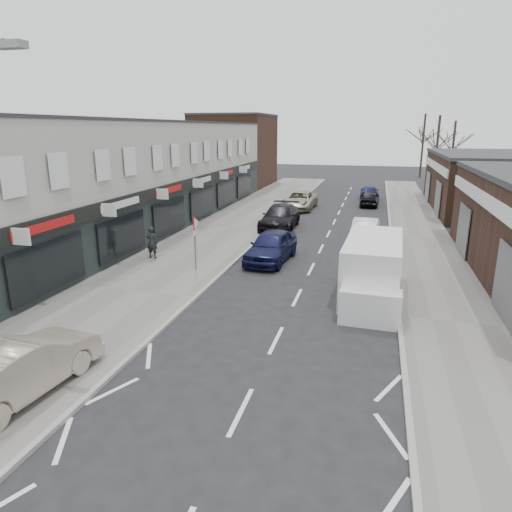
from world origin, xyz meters
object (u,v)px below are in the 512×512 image
Objects in this scene: pedestrian at (152,242)px; parked_car_right_c at (369,192)px; parked_car_right_a at (366,228)px; parked_car_right_b at (370,199)px; warning_sign at (195,228)px; parked_car_left_b at (280,217)px; white_van at (372,270)px; parked_car_left_c at (300,200)px; parked_car_left_a at (271,246)px; sedan_on_pavement at (20,367)px.

pedestrian is 0.39× the size of parked_car_right_c.
parked_car_right_a reaches higher than parked_car_right_b.
warning_sign is 1.61× the size of pedestrian.
parked_car_left_b is 1.26× the size of parked_car_right_c.
white_van is 1.17× the size of parked_car_left_c.
parked_car_left_b reaches higher than parked_car_right_c.
parked_car_left_a is at bearing 44.21° from warning_sign.
white_van is 20.91m from parked_car_left_c.
parked_car_right_a is 0.98× the size of parked_car_right_c.
warning_sign reaches higher than parked_car_left_c.
parked_car_right_b is 4.43m from parked_car_right_c.
parked_car_right_a is (7.88, 19.87, -0.17)m from sedan_on_pavement.
white_van reaches higher than parked_car_right_a.
warning_sign is 0.50× the size of parked_car_left_b.
warning_sign reaches higher than parked_car_right_c.
warning_sign is 4.36m from parked_car_left_a.
parked_car_right_c is at bearing -108.58° from pedestrian.
sedan_on_pavement reaches higher than parked_car_right_c.
parked_car_left_c is (1.76, 18.84, -1.47)m from warning_sign.
parked_car_right_c is (5.60, 15.62, -0.16)m from parked_car_left_b.
sedan_on_pavement is 0.97× the size of parked_car_left_a.
warning_sign is 27.43m from parked_car_right_c.
sedan_on_pavement reaches higher than parked_car_left_b.
parked_car_right_b is at bearing 81.15° from parked_car_left_a.
white_van is 6.46m from parked_car_left_a.
warning_sign is at bearing 72.61° from parked_car_right_c.
sedan_on_pavement is at bearing -96.61° from parked_car_left_b.
white_van is 23.07m from parked_car_right_b.
parked_car_right_b is 0.89× the size of parked_car_right_c.
parked_car_right_c is at bearing -96.07° from sedan_on_pavement.
white_van is at bearing -33.66° from parked_car_left_a.
parked_car_right_b is at bearing 89.53° from parked_car_right_c.
warning_sign is 0.60× the size of sedan_on_pavement.
parked_car_left_b is at bearing 120.32° from white_van.
parked_car_left_a is at bearing 144.35° from white_van.
warning_sign is 0.44× the size of white_van.
parked_car_right_b is (10.49, 20.49, -0.31)m from pedestrian.
sedan_on_pavement is at bearing 71.48° from parked_car_right_a.
parked_car_left_c is at bearing 109.92° from white_van.
sedan_on_pavement is 12.59m from pedestrian.
white_van reaches higher than pedestrian.
parked_car_right_a is at bearing -17.79° from parked_car_left_b.
sedan_on_pavement is 1.18× the size of parked_car_right_b.
parked_car_left_b is at bearing 103.08° from parked_car_left_a.
parked_car_left_a is 1.08× the size of parked_car_right_c.
parked_car_left_b is at bearing 64.82° from parked_car_right_b.
sedan_on_pavement reaches higher than parked_car_right_a.
parked_car_right_c is at bearing 69.25° from parked_car_left_b.
parked_car_right_c is (4.40, 23.50, -0.17)m from parked_car_left_a.
parked_car_right_a is at bearing 57.83° from parked_car_left_a.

